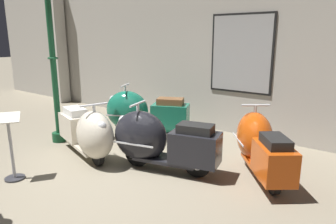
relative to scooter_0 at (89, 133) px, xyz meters
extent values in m
plane|color=gray|center=(0.91, -0.40, -0.46)|extent=(60.00, 60.00, 0.00)
cube|color=#ADA89E|center=(0.91, 2.90, 1.32)|extent=(18.00, 0.20, 3.56)
cube|color=black|center=(1.40, 2.78, 1.23)|extent=(1.32, 0.03, 1.58)
cube|color=#9E9E9E|center=(1.40, 2.77, 1.23)|extent=(1.24, 0.01, 1.50)
cube|color=beige|center=(-4.51, 2.55, 1.32)|extent=(0.36, 0.36, 3.56)
cylinder|color=black|center=(0.30, -0.09, -0.26)|extent=(0.41, 0.20, 0.41)
cylinder|color=silver|center=(0.30, -0.09, -0.26)|extent=(0.20, 0.15, 0.18)
cylinder|color=black|center=(-0.62, 0.19, -0.26)|extent=(0.41, 0.20, 0.41)
cylinder|color=silver|center=(-0.62, 0.19, -0.26)|extent=(0.20, 0.15, 0.18)
cube|color=beige|center=(-0.16, 0.05, -0.28)|extent=(1.03, 0.63, 0.05)
ellipsoid|color=beige|center=(0.26, -0.08, 0.03)|extent=(0.97, 0.76, 0.78)
cube|color=beige|center=(-0.58, 0.18, -0.03)|extent=(0.78, 0.59, 0.45)
cube|color=silver|center=(-0.58, 0.18, 0.25)|extent=(0.55, 0.42, 0.12)
sphere|color=silver|center=(0.53, -0.16, 0.25)|extent=(0.15, 0.15, 0.15)
cylinder|color=silver|center=(0.28, -0.09, 0.39)|extent=(0.04, 0.04, 0.29)
cylinder|color=silver|center=(0.28, -0.09, 0.53)|extent=(0.16, 0.44, 0.03)
cube|color=silver|center=(0.33, 0.17, -0.02)|extent=(0.66, 0.21, 0.02)
cylinder|color=black|center=(-0.50, 1.36, -0.24)|extent=(0.43, 0.26, 0.43)
cylinder|color=silver|center=(-0.50, 1.36, -0.24)|extent=(0.22, 0.17, 0.19)
cylinder|color=black|center=(0.43, 1.78, -0.24)|extent=(0.43, 0.26, 0.43)
cylinder|color=silver|center=(0.43, 1.78, -0.24)|extent=(0.22, 0.17, 0.19)
cube|color=#196B51|center=(-0.04, 1.57, -0.27)|extent=(1.09, 0.78, 0.05)
ellipsoid|color=#196B51|center=(-0.45, 1.38, 0.06)|extent=(1.06, 0.89, 0.82)
cube|color=#196B51|center=(0.39, 1.76, -0.01)|extent=(0.85, 0.70, 0.47)
cube|color=brown|center=(0.39, 1.76, 0.29)|extent=(0.60, 0.49, 0.13)
sphere|color=silver|center=(-0.73, 1.25, 0.29)|extent=(0.16, 0.16, 0.16)
cylinder|color=silver|center=(-0.48, 1.36, 0.44)|extent=(0.05, 0.05, 0.30)
cylinder|color=silver|center=(-0.48, 1.36, 0.59)|extent=(0.23, 0.45, 0.03)
cube|color=silver|center=(-0.34, 1.13, 0.01)|extent=(0.66, 0.31, 0.03)
cylinder|color=black|center=(0.85, 0.28, -0.25)|extent=(0.43, 0.18, 0.42)
cylinder|color=silver|center=(0.85, 0.28, -0.25)|extent=(0.21, 0.14, 0.19)
cylinder|color=black|center=(1.82, 0.52, -0.25)|extent=(0.43, 0.18, 0.42)
cylinder|color=silver|center=(1.82, 0.52, -0.25)|extent=(0.21, 0.14, 0.19)
cube|color=black|center=(1.34, 0.40, -0.27)|extent=(1.06, 0.61, 0.05)
ellipsoid|color=black|center=(0.90, 0.29, 0.05)|extent=(0.99, 0.74, 0.80)
cube|color=black|center=(1.78, 0.51, -0.02)|extent=(0.80, 0.58, 0.46)
cube|color=black|center=(1.78, 0.51, 0.28)|extent=(0.56, 0.41, 0.13)
sphere|color=silver|center=(0.62, 0.22, 0.27)|extent=(0.16, 0.16, 0.16)
cylinder|color=silver|center=(0.87, 0.28, 0.42)|extent=(0.05, 0.05, 0.29)
cylinder|color=silver|center=(0.87, 0.28, 0.56)|extent=(0.14, 0.46, 0.03)
cube|color=silver|center=(0.97, 0.03, 0.00)|extent=(0.69, 0.18, 0.03)
cylinder|color=black|center=(2.28, 1.45, -0.26)|extent=(0.32, 0.37, 0.41)
cylinder|color=silver|center=(2.28, 1.45, -0.26)|extent=(0.19, 0.20, 0.18)
cylinder|color=black|center=(2.88, 0.70, -0.26)|extent=(0.32, 0.37, 0.41)
cylinder|color=silver|center=(2.88, 0.70, -0.26)|extent=(0.19, 0.20, 0.18)
cube|color=#C6470F|center=(2.58, 1.08, -0.28)|extent=(0.89, 0.98, 0.05)
ellipsoid|color=#C6470F|center=(2.31, 1.41, 0.03)|extent=(0.94, 0.99, 0.77)
cube|color=#C6470F|center=(2.86, 0.73, -0.03)|extent=(0.75, 0.79, 0.45)
cube|color=black|center=(2.86, 0.73, 0.25)|extent=(0.53, 0.56, 0.12)
sphere|color=silver|center=(2.14, 1.64, 0.24)|extent=(0.15, 0.15, 0.15)
cylinder|color=silver|center=(2.29, 1.44, 0.38)|extent=(0.04, 0.04, 0.28)
cylinder|color=silver|center=(2.29, 1.44, 0.53)|extent=(0.37, 0.30, 0.03)
cube|color=silver|center=(2.11, 1.25, -0.02)|extent=(0.43, 0.54, 0.02)
cylinder|color=#144728|center=(-1.22, 0.23, -0.37)|extent=(0.28, 0.28, 0.18)
cylinder|color=#144728|center=(-1.22, 0.23, 1.04)|extent=(0.11, 0.11, 2.64)
torus|color=#144728|center=(-1.22, 0.23, 1.17)|extent=(0.19, 0.19, 0.04)
cylinder|color=#333338|center=(-0.26, -1.16, -0.45)|extent=(0.28, 0.28, 0.02)
cylinder|color=#A5A5AD|center=(-0.26, -1.16, 0.00)|extent=(0.04, 0.04, 0.88)
cube|color=silver|center=(-0.26, -1.16, 0.46)|extent=(0.36, 0.39, 0.12)
camera|label=1|loc=(4.02, -3.10, 1.55)|focal=32.84mm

